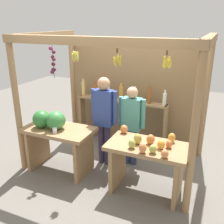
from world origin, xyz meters
name	(u,v)px	position (x,y,z in m)	size (l,w,h in m)	color
ground_plane	(116,161)	(0.00, 0.00, 0.00)	(12.00, 12.00, 0.00)	slate
market_stall	(124,87)	(0.00, 0.39, 1.34)	(2.92, 1.83, 2.29)	#99754C
fruit_counter_left	(56,133)	(-0.82, -0.67, 0.69)	(1.18, 0.64, 1.09)	#99754C
fruit_counter_right	(147,157)	(0.77, -0.65, 0.60)	(1.18, 0.67, 0.95)	#99754C
bottle_shelf_unit	(121,109)	(-0.16, 0.65, 0.81)	(1.87, 0.22, 1.35)	#99754C
vendor_man	(104,114)	(-0.17, -0.13, 0.96)	(0.48, 0.22, 1.60)	#372F4D
vendor_woman	(132,120)	(0.28, 0.04, 0.85)	(0.48, 0.20, 1.45)	navy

